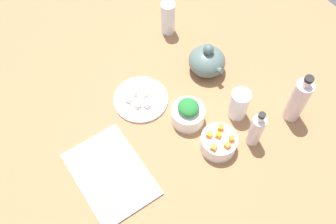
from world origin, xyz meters
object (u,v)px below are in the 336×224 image
at_px(bowl_greens, 188,115).
at_px(drinking_glass_1, 239,104).
at_px(plate_tofu, 141,99).
at_px(teapot, 207,61).
at_px(cutting_board, 111,174).
at_px(bottle_0, 298,100).
at_px(bottle_1, 256,130).
at_px(bowl_carrots, 218,143).
at_px(drinking_glass_0, 168,18).

height_order(bowl_greens, drinking_glass_1, drinking_glass_1).
distance_m(plate_tofu, teapot, 0.30).
distance_m(cutting_board, bottle_0, 0.69).
height_order(bowl_greens, bottle_1, bottle_1).
bearing_deg(cutting_board, bowl_greens, 92.99).
xyz_separation_m(plate_tofu, bottle_0, (0.38, 0.41, 0.09)).
distance_m(bowl_carrots, teapot, 0.34).
xyz_separation_m(teapot, drinking_glass_0, (-0.26, 0.00, 0.02)).
distance_m(cutting_board, bowl_greens, 0.34).
bearing_deg(bottle_1, drinking_glass_0, 173.27).
bearing_deg(cutting_board, plate_tofu, 126.92).
bearing_deg(drinking_glass_1, bowl_carrots, -66.30).
xyz_separation_m(bottle_0, drinking_glass_1, (-0.12, -0.16, -0.04)).
bearing_deg(bottle_0, drinking_glass_0, -169.24).
relative_size(bowl_carrots, drinking_glass_0, 0.85).
relative_size(drinking_glass_0, drinking_glass_1, 1.18).
height_order(teapot, drinking_glass_1, teapot).
xyz_separation_m(plate_tofu, drinking_glass_0, (-0.23, 0.29, 0.07)).
distance_m(cutting_board, bowl_carrots, 0.38).
bearing_deg(teapot, bottle_1, -11.45).
relative_size(cutting_board, bowl_greens, 2.58).
bearing_deg(drinking_glass_1, bowl_greens, -118.49).
xyz_separation_m(teapot, bottle_1, (0.34, -0.07, 0.02)).
distance_m(bowl_greens, bottle_0, 0.39).
distance_m(cutting_board, bottle_1, 0.51).
xyz_separation_m(cutting_board, drinking_glass_1, (0.07, 0.50, 0.06)).
relative_size(cutting_board, bottle_0, 1.36).
relative_size(plate_tofu, bowl_carrots, 1.62).
bearing_deg(drinking_glass_1, bottle_1, -14.38).
bearing_deg(bottle_0, teapot, -161.55).
height_order(plate_tofu, teapot, teapot).
height_order(cutting_board, plate_tofu, plate_tofu).
relative_size(bowl_carrots, bottle_0, 0.55).
distance_m(bottle_1, drinking_glass_0, 0.60).
bearing_deg(teapot, drinking_glass_0, 179.70).
distance_m(bottle_0, bottle_1, 0.19).
height_order(bowl_greens, bottle_0, bottle_0).
bearing_deg(bowl_greens, cutting_board, -87.01).
distance_m(cutting_board, teapot, 0.57).
height_order(bowl_greens, teapot, teapot).
distance_m(bowl_carrots, drinking_glass_0, 0.58).
distance_m(cutting_board, drinking_glass_0, 0.69).
height_order(plate_tofu, bowl_carrots, bowl_carrots).
bearing_deg(bottle_1, plate_tofu, -149.39).
bearing_deg(bowl_greens, bowl_carrots, 6.50).
bearing_deg(cutting_board, drinking_glass_0, 127.26).
distance_m(plate_tofu, drinking_glass_1, 0.37).
xyz_separation_m(bottle_0, bottle_1, (-0.01, -0.19, -0.02)).
bearing_deg(bottle_1, bottle_0, 87.96).
bearing_deg(cutting_board, bottle_0, 73.65).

